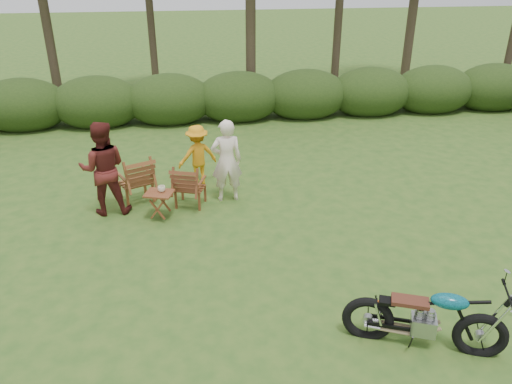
{
  "coord_description": "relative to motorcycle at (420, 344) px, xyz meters",
  "views": [
    {
      "loc": [
        -1.53,
        -5.21,
        4.44
      ],
      "look_at": [
        -0.48,
        2.07,
        0.9
      ],
      "focal_mm": 35.0,
      "sensor_mm": 36.0,
      "label": 1
    }
  ],
  "objects": [
    {
      "name": "ground",
      "position": [
        -1.19,
        0.74,
        0.0
      ],
      "size": [
        80.0,
        80.0,
        0.0
      ],
      "primitive_type": "plane",
      "color": "#2A4E1A",
      "rests_on": "ground"
    },
    {
      "name": "motorcycle",
      "position": [
        0.0,
        0.0,
        0.0
      ],
      "size": [
        1.99,
        1.35,
        1.07
      ],
      "primitive_type": null,
      "rotation": [
        0.0,
        0.0,
        -0.38
      ],
      "color": "#0C8CA2",
      "rests_on": "ground"
    },
    {
      "name": "lawn_chair_right",
      "position": [
        -2.74,
        4.27,
        0.0
      ],
      "size": [
        0.75,
        0.75,
        0.86
      ],
      "primitive_type": null,
      "rotation": [
        0.0,
        0.0,
        2.81
      ],
      "color": "#622D18",
      "rests_on": "ground"
    },
    {
      "name": "lawn_chair_left",
      "position": [
        -3.79,
        4.6,
        0.0
      ],
      "size": [
        0.87,
        0.87,
        0.96
      ],
      "primitive_type": null,
      "rotation": [
        0.0,
        0.0,
        3.58
      ],
      "color": "brown",
      "rests_on": "ground"
    },
    {
      "name": "side_table",
      "position": [
        -3.3,
        3.81,
        0.26
      ],
      "size": [
        0.61,
        0.56,
        0.52
      ],
      "primitive_type": null,
      "rotation": [
        0.0,
        0.0,
        -0.31
      ],
      "color": "#5E2C17",
      "rests_on": "ground"
    },
    {
      "name": "cup",
      "position": [
        -3.26,
        3.85,
        0.58
      ],
      "size": [
        0.16,
        0.16,
        0.11
      ],
      "primitive_type": "imported",
      "rotation": [
        0.0,
        0.0,
        0.22
      ],
      "color": "beige",
      "rests_on": "side_table"
    },
    {
      "name": "adult_a",
      "position": [
        -2.02,
        4.42,
        0.0
      ],
      "size": [
        0.62,
        0.42,
        1.65
      ],
      "primitive_type": "imported",
      "rotation": [
        0.0,
        0.0,
        3.19
      ],
      "color": "#F8E0CC",
      "rests_on": "ground"
    },
    {
      "name": "adult_b",
      "position": [
        -4.29,
        4.21,
        0.0
      ],
      "size": [
        0.88,
        0.7,
        1.78
      ],
      "primitive_type": "imported",
      "rotation": [
        0.0,
        0.0,
        3.17
      ],
      "color": "#561B18",
      "rests_on": "ground"
    },
    {
      "name": "child",
      "position": [
        -2.55,
        5.26,
        0.0
      ],
      "size": [
        0.94,
        0.72,
        1.29
      ],
      "primitive_type": "imported",
      "rotation": [
        0.0,
        0.0,
        3.46
      ],
      "color": "orange",
      "rests_on": "ground"
    }
  ]
}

